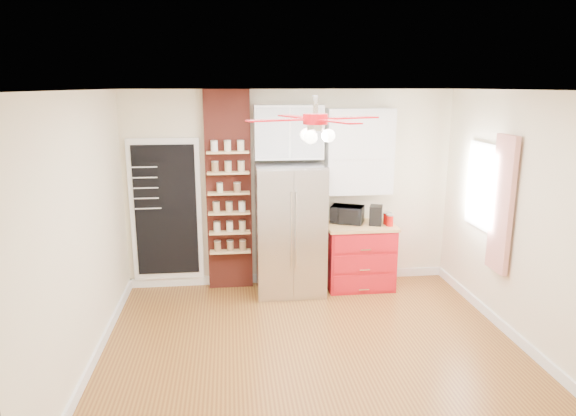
{
  "coord_description": "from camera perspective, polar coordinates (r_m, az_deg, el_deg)",
  "views": [
    {
      "loc": [
        -0.83,
        -4.91,
        2.74
      ],
      "look_at": [
        -0.16,
        0.9,
        1.34
      ],
      "focal_mm": 32.0,
      "sensor_mm": 36.0,
      "label": 1
    }
  ],
  "objects": [
    {
      "name": "floor",
      "position": [
        5.68,
        2.75,
        -15.41
      ],
      "size": [
        4.5,
        4.5,
        0.0
      ],
      "primitive_type": "plane",
      "color": "brown",
      "rests_on": "ground"
    },
    {
      "name": "canister_right",
      "position": [
        7.12,
        10.98,
        -1.17
      ],
      "size": [
        0.14,
        0.14,
        0.15
      ],
      "primitive_type": "cylinder",
      "rotation": [
        0.0,
        0.0,
        -0.34
      ],
      "color": "#A90D09",
      "rests_on": "red_cabinet"
    },
    {
      "name": "upper_glass_cabinet",
      "position": [
        6.81,
        0.04,
        8.45
      ],
      "size": [
        0.9,
        0.35,
        0.7
      ],
      "primitive_type": "cube",
      "color": "white",
      "rests_on": "wall_back"
    },
    {
      "name": "brick_pillar",
      "position": [
        6.97,
        -6.6,
        1.83
      ],
      "size": [
        0.6,
        0.16,
        2.7
      ],
      "primitive_type": "cube",
      "color": "maroon",
      "rests_on": "floor"
    },
    {
      "name": "canister_left",
      "position": [
        7.03,
        11.23,
        -1.41
      ],
      "size": [
        0.12,
        0.12,
        0.15
      ],
      "primitive_type": "cylinder",
      "rotation": [
        0.0,
        0.0,
        -0.27
      ],
      "color": "#A30B09",
      "rests_on": "red_cabinet"
    },
    {
      "name": "chalkboard",
      "position": [
        7.12,
        -13.4,
        -0.26
      ],
      "size": [
        0.95,
        0.05,
        1.95
      ],
      "color": "white",
      "rests_on": "wall_back"
    },
    {
      "name": "pantry_jar_beans",
      "position": [
        6.79,
        -5.65,
        2.26
      ],
      "size": [
        0.11,
        0.11,
        0.12
      ],
      "primitive_type": "cylinder",
      "rotation": [
        0.0,
        0.0,
        -0.16
      ],
      "color": "#836142",
      "rests_on": "brick_pillar"
    },
    {
      "name": "curtain",
      "position": [
        6.2,
        22.68,
        0.36
      ],
      "size": [
        0.06,
        0.4,
        1.55
      ],
      "primitive_type": "cube",
      "color": "red",
      "rests_on": "wall_right"
    },
    {
      "name": "wall_left",
      "position": [
        5.3,
        -21.88,
        -2.78
      ],
      "size": [
        0.02,
        4.0,
        2.7
      ],
      "primitive_type": "cube",
      "color": "beige",
      "rests_on": "floor"
    },
    {
      "name": "red_cabinet",
      "position": [
        7.19,
        7.91,
        -5.25
      ],
      "size": [
        0.94,
        0.64,
        0.9
      ],
      "color": "red",
      "rests_on": "floor"
    },
    {
      "name": "coffee_maker",
      "position": [
        7.06,
        9.73,
        -0.79
      ],
      "size": [
        0.23,
        0.26,
        0.26
      ],
      "primitive_type": "cube",
      "rotation": [
        0.0,
        0.0,
        -0.35
      ],
      "color": "black",
      "rests_on": "red_cabinet"
    },
    {
      "name": "wall_right",
      "position": [
        5.96,
        24.79,
        -1.32
      ],
      "size": [
        0.02,
        4.0,
        2.7
      ],
      "primitive_type": "cube",
      "color": "beige",
      "rests_on": "floor"
    },
    {
      "name": "upper_shelf_unit",
      "position": [
        7.04,
        7.94,
        6.24
      ],
      "size": [
        0.9,
        0.3,
        1.15
      ],
      "primitive_type": "cube",
      "color": "white",
      "rests_on": "wall_back"
    },
    {
      "name": "window",
      "position": [
        6.67,
        20.87,
        2.27
      ],
      "size": [
        0.04,
        0.75,
        1.05
      ],
      "primitive_type": "cube",
      "color": "white",
      "rests_on": "wall_right"
    },
    {
      "name": "fridge",
      "position": [
        6.85,
        0.23,
        -2.38
      ],
      "size": [
        0.9,
        0.7,
        1.75
      ],
      "primitive_type": "cube",
      "color": "#B7B7BC",
      "rests_on": "floor"
    },
    {
      "name": "ceiling",
      "position": [
        4.98,
        3.11,
        12.95
      ],
      "size": [
        4.5,
        4.5,
        0.0
      ],
      "primitive_type": "plane",
      "color": "white",
      "rests_on": "wall_back"
    },
    {
      "name": "wall_back",
      "position": [
        7.1,
        0.28,
        2.13
      ],
      "size": [
        4.5,
        0.02,
        2.7
      ],
      "primitive_type": "cube",
      "color": "beige",
      "rests_on": "floor"
    },
    {
      "name": "toaster_oven",
      "position": [
        7.09,
        6.59,
        -0.71
      ],
      "size": [
        0.51,
        0.44,
        0.24
      ],
      "primitive_type": "imported",
      "rotation": [
        0.0,
        0.0,
        -0.43
      ],
      "color": "black",
      "rests_on": "red_cabinet"
    },
    {
      "name": "pantry_jar_oats",
      "position": [
        6.8,
        -7.58,
        2.21
      ],
      "size": [
        0.1,
        0.1,
        0.12
      ],
      "primitive_type": "cylinder",
      "rotation": [
        0.0,
        0.0,
        -0.26
      ],
      "color": "beige",
      "rests_on": "brick_pillar"
    },
    {
      "name": "wall_front",
      "position": [
        3.33,
        8.67,
        -11.4
      ],
      "size": [
        4.5,
        0.02,
        2.7
      ],
      "primitive_type": "cube",
      "color": "beige",
      "rests_on": "floor"
    },
    {
      "name": "ceiling_fan",
      "position": [
        4.99,
        3.07,
        9.78
      ],
      "size": [
        1.4,
        1.4,
        0.44
      ],
      "color": "silver",
      "rests_on": "ceiling"
    }
  ]
}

